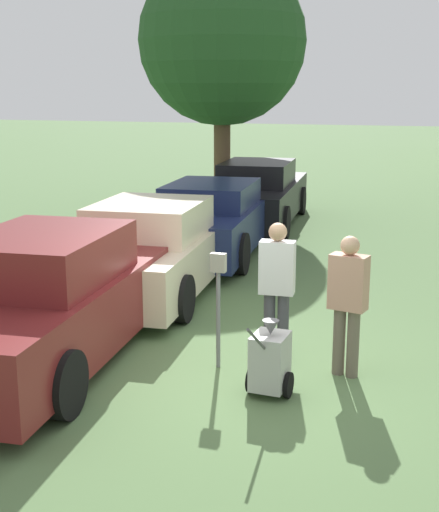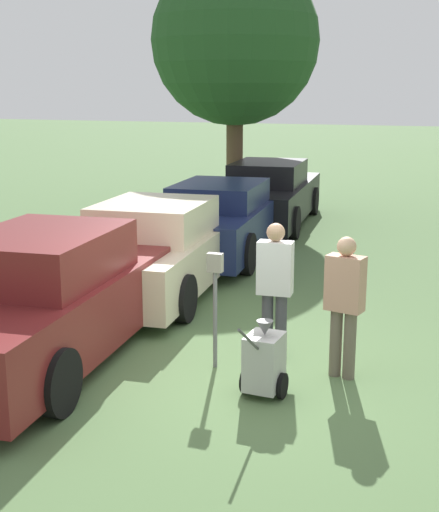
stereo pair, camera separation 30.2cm
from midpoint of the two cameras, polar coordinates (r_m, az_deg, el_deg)
The scene contains 10 objects.
ground_plane at distance 8.38m, azimuth -0.21°, elevation -9.46°, with size 120.00×120.00×0.00m, color #517042.
parked_car_maroon at distance 8.94m, azimuth -14.16°, elevation -3.38°, with size 2.28×5.22×1.60m.
parked_car_cream at distance 11.55m, azimuth -6.05°, elevation 0.45°, with size 2.30×4.78×1.50m.
parked_car_navy at distance 14.26m, azimuth -1.09°, elevation 2.96°, with size 2.32×5.23×1.45m.
parked_car_black at distance 17.41m, azimuth 2.62°, elevation 4.91°, with size 2.30×5.34×1.55m.
parking_meter at distance 8.28m, azimuth -1.15°, elevation -2.64°, with size 0.18×0.09×1.39m.
person_worker at distance 8.61m, azimuth 3.61°, elevation -2.10°, with size 0.44×0.25×1.69m.
person_supervisor at distance 8.16m, azimuth 9.19°, elevation -3.32°, with size 0.46×0.31×1.64m.
equipment_cart at distance 7.73m, azimuth 2.93°, elevation -8.39°, with size 0.48×0.99×1.00m.
shade_tree at distance 19.07m, azimuth -0.26°, elevation 16.81°, with size 4.33×4.33×6.61m.
Camera 1 is at (2.34, -7.37, 3.23)m, focal length 50.00 mm.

